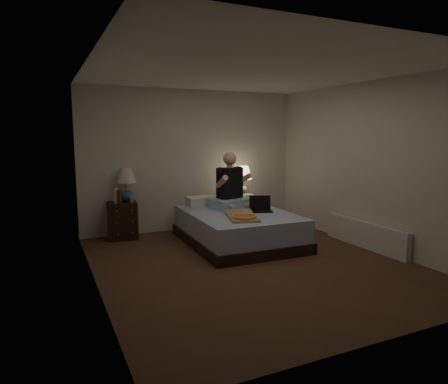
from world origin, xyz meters
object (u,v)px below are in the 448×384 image
water_bottle (116,196)px  soda_can (132,200)px  beer_bottle_left (119,197)px  beer_bottle_right (241,191)px  nightstand_right (247,212)px  lamp_left (126,185)px  laptop (261,204)px  radiator (365,235)px  bed (238,227)px  lamp_right (243,181)px  nightstand_left (122,220)px  pizza_box (244,218)px  person (232,180)px

water_bottle → soda_can: size_ratio=2.50×
soda_can → beer_bottle_left: size_ratio=0.43×
beer_bottle_left → beer_bottle_right: 2.14m
nightstand_right → water_bottle: size_ratio=2.33×
lamp_left → laptop: lamp_left is taller
lamp_left → radiator: (3.17, -2.11, -0.69)m
bed → lamp_right: 1.24m
nightstand_left → laptop: laptop is taller
beer_bottle_left → laptop: 2.26m
soda_can → beer_bottle_right: size_ratio=0.43×
pizza_box → beer_bottle_left: bearing=152.2°
lamp_left → beer_bottle_left: (-0.15, -0.17, -0.17)m
soda_can → water_bottle: bearing=172.3°
nightstand_left → beer_bottle_right: 2.12m
bed → water_bottle: size_ratio=8.00×
bed → soda_can: soda_can is taller
nightstand_right → soda_can: 2.13m
laptop → beer_bottle_right: bearing=103.0°
soda_can → person: 1.67m
nightstand_left → pizza_box: size_ratio=0.80×
lamp_right → laptop: bearing=-101.8°
lamp_right → radiator: lamp_right is taller
nightstand_left → beer_bottle_right: (2.07, -0.25, 0.39)m
beer_bottle_right → pizza_box: 1.54m
nightstand_left → water_bottle: bearing=-132.2°
beer_bottle_right → laptop: size_ratio=0.68×
beer_bottle_right → laptop: 0.94m
bed → lamp_left: bearing=146.8°
water_bottle → bed: bearing=-29.4°
beer_bottle_right → person: bearing=-131.4°
laptop → person: bearing=141.0°
nightstand_left → lamp_right: 2.25m
water_bottle → soda_can: (0.24, -0.03, -0.07)m
laptop → radiator: bearing=-15.7°
soda_can → radiator: size_ratio=0.06×
person → laptop: size_ratio=2.74×
water_bottle → laptop: water_bottle is taller
nightstand_right → person: 1.02m
beer_bottle_right → lamp_left: bearing=172.8°
nightstand_left → beer_bottle_left: size_ratio=2.66×
pizza_box → radiator: size_ratio=0.47×
soda_can → laptop: bearing=-30.2°
beer_bottle_left → radiator: 3.88m
water_bottle → beer_bottle_left: bearing=-66.0°
bed → laptop: 0.52m
person → soda_can: bearing=145.6°
bed → soda_can: (-1.47, 0.93, 0.41)m
laptop → pizza_box: laptop is taller
bed → water_bottle: 2.02m
water_bottle → lamp_left: bearing=26.5°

